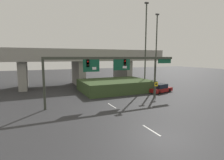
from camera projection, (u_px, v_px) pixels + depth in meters
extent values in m
plane|color=#2D2D30|center=(162.00, 137.00, 13.37)|extent=(160.00, 160.00, 0.00)
cube|color=silver|center=(151.00, 130.00, 14.59)|extent=(0.14, 2.40, 0.01)
cube|color=silver|center=(112.00, 106.00, 22.00)|extent=(0.14, 2.40, 0.01)
cube|color=silver|center=(92.00, 93.00, 29.40)|extent=(0.14, 2.40, 0.01)
cube|color=silver|center=(81.00, 86.00, 36.81)|extent=(0.14, 2.40, 0.01)
cube|color=silver|center=(73.00, 81.00, 44.21)|extent=(0.14, 2.40, 0.01)
cylinder|color=#383D33|center=(44.00, 84.00, 19.95)|extent=(0.28, 0.28, 6.11)
cylinder|color=#383D33|center=(155.00, 77.00, 26.20)|extent=(0.28, 0.28, 6.11)
cube|color=#383D33|center=(117.00, 58.00, 23.30)|extent=(18.60, 0.32, 0.32)
cube|color=black|center=(88.00, 63.00, 21.74)|extent=(0.40, 0.28, 0.95)
sphere|color=red|center=(88.00, 62.00, 21.55)|extent=(0.22, 0.22, 0.22)
sphere|color=black|center=(88.00, 65.00, 21.61)|extent=(0.22, 0.22, 0.22)
cube|color=black|center=(124.00, 63.00, 23.82)|extent=(0.40, 0.28, 0.95)
sphere|color=red|center=(125.00, 61.00, 23.64)|extent=(0.22, 0.22, 0.22)
sphere|color=black|center=(125.00, 64.00, 23.69)|extent=(0.22, 0.22, 0.22)
cube|color=#0F4C33|center=(91.00, 66.00, 21.87)|extent=(2.12, 0.08, 1.54)
cube|color=white|center=(94.00, 68.00, 22.02)|extent=(0.53, 0.03, 0.34)
cube|color=#0F4C33|center=(122.00, 65.00, 23.58)|extent=(2.48, 0.08, 1.47)
cube|color=white|center=(125.00, 67.00, 23.75)|extent=(0.62, 0.03, 0.32)
cube|color=#0F4C33|center=(165.00, 61.00, 26.49)|extent=(2.42, 0.07, 0.64)
cylinder|color=#4C4C4C|center=(156.00, 90.00, 25.76)|extent=(0.08, 0.08, 2.49)
cube|color=yellow|center=(156.00, 84.00, 25.60)|extent=(0.60, 0.03, 0.60)
cube|color=black|center=(156.00, 84.00, 25.59)|extent=(0.33, 0.01, 0.21)
cylinder|color=#383D33|center=(146.00, 48.00, 32.66)|extent=(0.24, 0.24, 15.70)
cube|color=#333333|center=(147.00, 3.00, 31.62)|extent=(0.70, 0.36, 0.24)
cylinder|color=#383D33|center=(156.00, 52.00, 34.86)|extent=(0.24, 0.24, 14.20)
cube|color=#333333|center=(157.00, 14.00, 33.92)|extent=(0.70, 0.36, 0.24)
cube|color=gray|center=(78.00, 57.00, 37.72)|extent=(38.02, 9.32, 1.47)
cube|color=gray|center=(83.00, 51.00, 33.52)|extent=(38.02, 0.40, 0.90)
cube|color=gray|center=(23.00, 75.00, 33.83)|extent=(1.40, 7.46, 5.27)
cube|color=gray|center=(78.00, 73.00, 38.16)|extent=(1.40, 7.46, 5.27)
cube|color=gray|center=(122.00, 71.00, 42.48)|extent=(1.40, 7.46, 5.27)
cube|color=#384C28|center=(115.00, 85.00, 31.69)|extent=(12.06, 8.86, 1.95)
cube|color=maroon|center=(161.00, 90.00, 30.34)|extent=(4.78, 2.82, 0.61)
cube|color=black|center=(160.00, 86.00, 30.15)|extent=(2.65, 2.13, 0.71)
cylinder|color=black|center=(162.00, 89.00, 31.82)|extent=(0.67, 0.37, 0.64)
cylinder|color=black|center=(169.00, 90.00, 30.58)|extent=(0.67, 0.37, 0.64)
cylinder|color=black|center=(152.00, 91.00, 30.14)|extent=(0.67, 0.37, 0.64)
cylinder|color=black|center=(159.00, 92.00, 28.90)|extent=(0.67, 0.37, 0.64)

